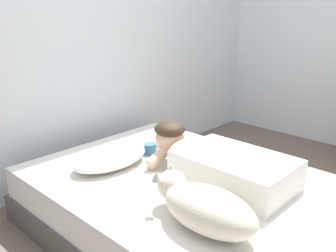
{
  "coord_description": "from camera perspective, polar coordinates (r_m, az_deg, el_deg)",
  "views": [
    {
      "loc": [
        -1.59,
        -0.98,
        1.32
      ],
      "look_at": [
        0.0,
        0.53,
        0.62
      ],
      "focal_mm": 39.31,
      "sensor_mm": 36.0,
      "label": 1
    }
  ],
  "objects": [
    {
      "name": "coffee_cup",
      "position": [
        2.52,
        -2.73,
        -3.52
      ],
      "size": [
        0.12,
        0.09,
        0.07
      ],
      "color": "teal",
      "rests_on": "bed"
    },
    {
      "name": "ground_plane",
      "position": [
        2.29,
        10.12,
        -17.87
      ],
      "size": [
        12.41,
        12.41,
        0.0
      ],
      "primitive_type": "plane",
      "color": "#66564C"
    },
    {
      "name": "cell_phone",
      "position": [
        1.82,
        8.5,
        -13.93
      ],
      "size": [
        0.07,
        0.14,
        0.01
      ],
      "primitive_type": "cube",
      "color": "black",
      "rests_on": "bed"
    },
    {
      "name": "bed",
      "position": [
        2.23,
        4.01,
        -13.04
      ],
      "size": [
        1.37,
        2.04,
        0.37
      ],
      "color": "#4C4742",
      "rests_on": "ground"
    },
    {
      "name": "dog",
      "position": [
        1.7,
        5.56,
        -12.29
      ],
      "size": [
        0.26,
        0.57,
        0.21
      ],
      "color": "beige",
      "rests_on": "bed"
    },
    {
      "name": "pillow",
      "position": [
        2.36,
        -8.98,
        -4.85
      ],
      "size": [
        0.52,
        0.32,
        0.11
      ],
      "primitive_type": "ellipsoid",
      "color": "white",
      "rests_on": "bed"
    },
    {
      "name": "person_lying",
      "position": [
        2.17,
        7.25,
        -5.42
      ],
      "size": [
        0.43,
        0.92,
        0.27
      ],
      "color": "silver",
      "rests_on": "bed"
    },
    {
      "name": "back_wall",
      "position": [
        2.92,
        -14.03,
        15.86
      ],
      "size": [
        4.2,
        0.12,
        2.5
      ],
      "color": "silver",
      "rests_on": "ground"
    }
  ]
}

